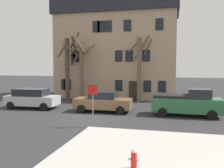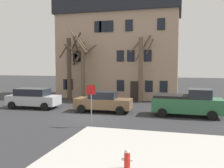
# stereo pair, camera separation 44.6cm
# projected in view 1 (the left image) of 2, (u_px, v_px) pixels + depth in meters

# --- Properties ---
(ground_plane) EXTENTS (120.00, 120.00, 0.00)m
(ground_plane) POSITION_uv_depth(u_px,v_px,m) (92.00, 117.00, 18.45)
(ground_plane) COLOR #2D2D30
(sidewalk_slab) EXTENTS (8.93, 8.11, 0.12)m
(sidewalk_slab) POSITION_uv_depth(u_px,v_px,m) (160.00, 159.00, 10.09)
(sidewalk_slab) COLOR #B7B5AD
(sidewalk_slab) RESTS_ON ground_plane
(building_main) EXTENTS (14.25, 6.76, 11.49)m
(building_main) POSITION_uv_depth(u_px,v_px,m) (117.00, 48.00, 29.91)
(building_main) COLOR tan
(building_main) RESTS_ON ground_plane
(tree_bare_near) EXTENTS (2.51, 2.80, 7.34)m
(tree_bare_near) POSITION_uv_depth(u_px,v_px,m) (68.00, 66.00, 26.82)
(tree_bare_near) COLOR #4C3D2D
(tree_bare_near) RESTS_ON ground_plane
(tree_bare_mid) EXTENTS (2.67, 2.52, 7.37)m
(tree_bare_mid) POSITION_uv_depth(u_px,v_px,m) (81.00, 67.00, 26.43)
(tree_bare_mid) COLOR brown
(tree_bare_mid) RESTS_ON ground_plane
(tree_bare_far) EXTENTS (2.54, 1.57, 6.91)m
(tree_bare_far) POSITION_uv_depth(u_px,v_px,m) (139.00, 67.00, 25.54)
(tree_bare_far) COLOR brown
(tree_bare_far) RESTS_ON ground_plane
(car_silver_wagon) EXTENTS (4.64, 2.22, 1.76)m
(car_silver_wagon) POSITION_uv_depth(u_px,v_px,m) (32.00, 98.00, 21.96)
(car_silver_wagon) COLOR #B7BABF
(car_silver_wagon) RESTS_ON ground_plane
(car_brown_sedan) EXTENTS (4.67, 2.02, 1.70)m
(car_brown_sedan) POSITION_uv_depth(u_px,v_px,m) (103.00, 102.00, 20.26)
(car_brown_sedan) COLOR brown
(car_brown_sedan) RESTS_ON ground_plane
(pickup_truck_green) EXTENTS (5.09, 2.28, 2.08)m
(pickup_truck_green) POSITION_uv_depth(u_px,v_px,m) (187.00, 103.00, 18.73)
(pickup_truck_green) COLOR #2D6B42
(pickup_truck_green) RESTS_ON ground_plane
(fire_hydrant) EXTENTS (0.42, 0.22, 0.73)m
(fire_hydrant) POSITION_uv_depth(u_px,v_px,m) (134.00, 158.00, 8.96)
(fire_hydrant) COLOR red
(fire_hydrant) RESTS_ON sidewalk_slab
(street_sign_pole) EXTENTS (0.76, 0.07, 2.67)m
(street_sign_pole) POSITION_uv_depth(u_px,v_px,m) (93.00, 97.00, 15.28)
(street_sign_pole) COLOR slate
(street_sign_pole) RESTS_ON ground_plane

